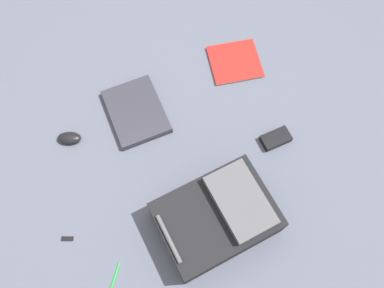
% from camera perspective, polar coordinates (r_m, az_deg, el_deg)
% --- Properties ---
extents(ground_plane, '(3.67, 3.67, 0.00)m').
position_cam_1_polar(ground_plane, '(1.66, -0.51, -0.07)').
color(ground_plane, '#4C5160').
extents(backpack, '(0.42, 0.50, 0.18)m').
position_cam_1_polar(backpack, '(1.49, 3.82, -10.61)').
color(backpack, black).
rests_on(backpack, ground_plane).
extents(laptop, '(0.35, 0.29, 0.03)m').
position_cam_1_polar(laptop, '(1.73, -8.23, 4.76)').
color(laptop, '#24242C').
rests_on(laptop, ground_plane).
extents(book_red, '(0.22, 0.24, 0.01)m').
position_cam_1_polar(book_red, '(1.87, 6.33, 11.92)').
color(book_red, silver).
rests_on(book_red, ground_plane).
extents(computer_mouse, '(0.07, 0.11, 0.04)m').
position_cam_1_polar(computer_mouse, '(1.73, -17.61, 0.84)').
color(computer_mouse, black).
rests_on(computer_mouse, ground_plane).
extents(power_brick, '(0.10, 0.14, 0.03)m').
position_cam_1_polar(power_brick, '(1.69, 12.22, 0.77)').
color(power_brick, black).
rests_on(power_brick, ground_plane).
extents(pen_black, '(0.14, 0.07, 0.01)m').
position_cam_1_polar(pen_black, '(1.56, -11.58, -19.38)').
color(pen_black, '#198C33').
rests_on(pen_black, ground_plane).
extents(usb_stick, '(0.03, 0.05, 0.01)m').
position_cam_1_polar(usb_stick, '(1.62, -17.89, -13.12)').
color(usb_stick, black).
rests_on(usb_stick, ground_plane).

